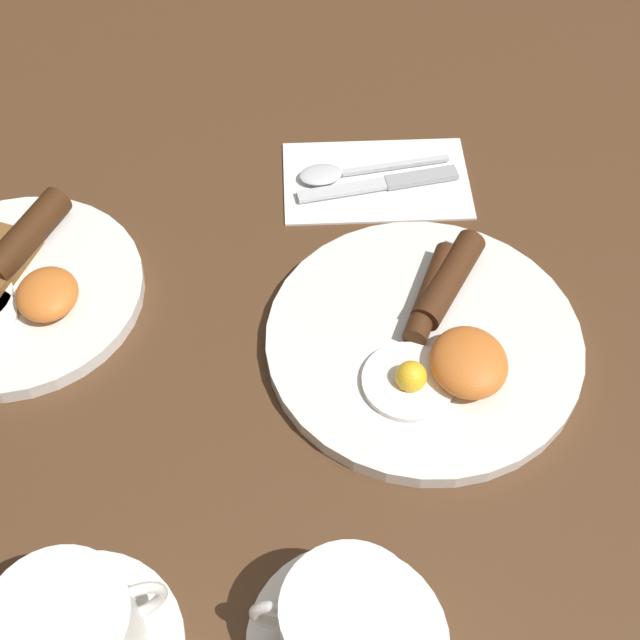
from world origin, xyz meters
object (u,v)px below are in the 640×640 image
object	(u,v)px
breakfast_plate_near	(429,340)
breakfast_plate_far	(14,286)
teacup_near	(348,627)
spoon	(338,173)
teacup_far	(70,636)
knife	(388,183)

from	to	relation	value
breakfast_plate_near	breakfast_plate_far	bearing A→B (deg)	74.73
teacup_near	spoon	xyz separation A→B (m)	(0.47, -0.05, -0.02)
breakfast_plate_far	teacup_near	xyz separation A→B (m)	(-0.35, -0.27, 0.02)
teacup_near	breakfast_plate_far	bearing A→B (deg)	37.14
teacup_near	spoon	size ratio (longest dim) A/B	0.91
breakfast_plate_near	spoon	world-z (taller)	breakfast_plate_near
teacup_far	spoon	size ratio (longest dim) A/B	0.93
breakfast_plate_near	breakfast_plate_far	distance (m)	0.38
spoon	knife	bearing A→B (deg)	153.44
teacup_near	knife	bearing A→B (deg)	-12.30
breakfast_plate_near	spoon	xyz separation A→B (m)	(0.22, 0.05, -0.00)
breakfast_plate_near	breakfast_plate_far	xyz separation A→B (m)	(0.10, 0.37, 0.00)
knife	spoon	bearing A→B (deg)	-27.70
teacup_far	knife	bearing A→B (deg)	-33.03
teacup_far	knife	world-z (taller)	teacup_far
teacup_near	knife	size ratio (longest dim) A/B	0.86
breakfast_plate_near	knife	bearing A→B (deg)	1.42
breakfast_plate_far	knife	size ratio (longest dim) A/B	1.39
breakfast_plate_near	teacup_near	xyz separation A→B (m)	(-0.25, 0.10, 0.02)
breakfast_plate_far	spoon	size ratio (longest dim) A/B	1.46
knife	teacup_near	bearing A→B (deg)	70.98
breakfast_plate_far	spoon	xyz separation A→B (m)	(0.12, -0.32, -0.00)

